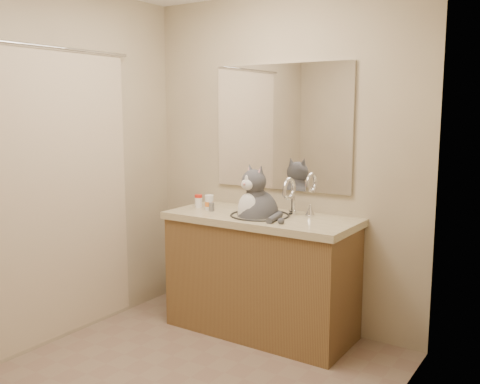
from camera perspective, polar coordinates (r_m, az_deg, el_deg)
name	(u,v)px	position (r m, az deg, el deg)	size (l,w,h in m)	color
room	(169,181)	(2.89, -7.58, 1.21)	(2.22, 2.52, 2.42)	#826C59
vanity	(261,272)	(3.82, 2.26, -8.47)	(1.34, 0.59, 1.12)	brown
mirror	(281,127)	(3.89, 4.42, 6.88)	(1.10, 0.02, 0.90)	white
shower_curtain	(59,193)	(3.75, -18.74, -0.08)	(0.02, 1.30, 1.93)	beige
cat	(257,212)	(3.70, 1.84, -2.19)	(0.40, 0.39, 0.57)	#404045
pill_bottle_redcap	(199,201)	(4.02, -4.45, -0.96)	(0.07, 0.07, 0.10)	white
pill_bottle_orange	(209,203)	(3.92, -3.30, -1.15)	(0.07, 0.07, 0.11)	white
grey_canister	(212,207)	(3.87, -3.04, -1.60)	(0.05, 0.05, 0.06)	gray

